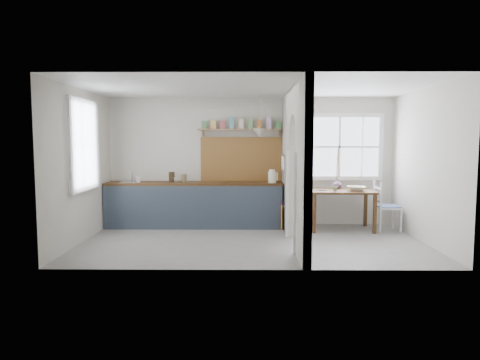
{
  "coord_description": "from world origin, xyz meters",
  "views": [
    {
      "loc": [
        -0.14,
        -7.18,
        1.71
      ],
      "look_at": [
        -0.22,
        0.47,
        1.02
      ],
      "focal_mm": 32.0,
      "sensor_mm": 36.0,
      "label": 1
    }
  ],
  "objects_px": {
    "vase": "(337,184)",
    "kettle": "(272,176)",
    "dining_table": "(341,210)",
    "chair_right": "(387,206)",
    "chair_left": "(294,204)"
  },
  "relations": [
    {
      "from": "dining_table",
      "to": "vase",
      "type": "bearing_deg",
      "value": 97.98
    },
    {
      "from": "chair_right",
      "to": "vase",
      "type": "relative_size",
      "value": 4.88
    },
    {
      "from": "chair_right",
      "to": "kettle",
      "type": "height_order",
      "value": "kettle"
    },
    {
      "from": "vase",
      "to": "kettle",
      "type": "bearing_deg",
      "value": -175.53
    },
    {
      "from": "chair_left",
      "to": "kettle",
      "type": "height_order",
      "value": "kettle"
    },
    {
      "from": "chair_left",
      "to": "vase",
      "type": "xyz_separation_m",
      "value": [
        0.88,
        0.21,
        0.37
      ]
    },
    {
      "from": "kettle",
      "to": "vase",
      "type": "relative_size",
      "value": 1.35
    },
    {
      "from": "chair_left",
      "to": "chair_right",
      "type": "xyz_separation_m",
      "value": [
        1.78,
        -0.12,
        -0.02
      ]
    },
    {
      "from": "chair_right",
      "to": "vase",
      "type": "xyz_separation_m",
      "value": [
        -0.9,
        0.33,
        0.4
      ]
    },
    {
      "from": "kettle",
      "to": "vase",
      "type": "height_order",
      "value": "kettle"
    },
    {
      "from": "dining_table",
      "to": "kettle",
      "type": "relative_size",
      "value": 4.7
    },
    {
      "from": "kettle",
      "to": "vase",
      "type": "distance_m",
      "value": 1.32
    },
    {
      "from": "vase",
      "to": "dining_table",
      "type": "bearing_deg",
      "value": -84.18
    },
    {
      "from": "dining_table",
      "to": "chair_right",
      "type": "height_order",
      "value": "chair_right"
    },
    {
      "from": "dining_table",
      "to": "chair_left",
      "type": "distance_m",
      "value": 0.92
    }
  ]
}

